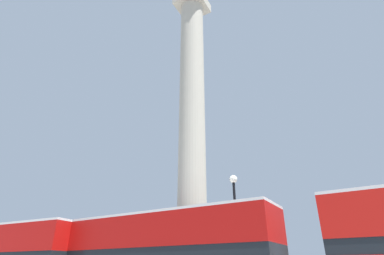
# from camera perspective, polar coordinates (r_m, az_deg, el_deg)

# --- Properties ---
(monument_column) EXTENTS (5.98, 5.98, 25.29)m
(monument_column) POSITION_cam_1_polar(r_m,az_deg,el_deg) (20.95, 0.00, -6.36)
(monument_column) COLOR #A39E8E
(monument_column) RESTS_ON ground_plane
(bus_a) EXTENTS (11.34, 3.30, 4.26)m
(bus_a) POSITION_cam_1_polar(r_m,az_deg,el_deg) (15.70, -5.33, -22.93)
(bus_a) COLOR #A80F0C
(bus_a) RESTS_ON ground_plane
(street_lamp) EXTENTS (0.43, 0.43, 6.41)m
(street_lamp) POSITION_cam_1_polar(r_m,az_deg,el_deg) (16.33, 8.46, -18.51)
(street_lamp) COLOR black
(street_lamp) RESTS_ON ground_plane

